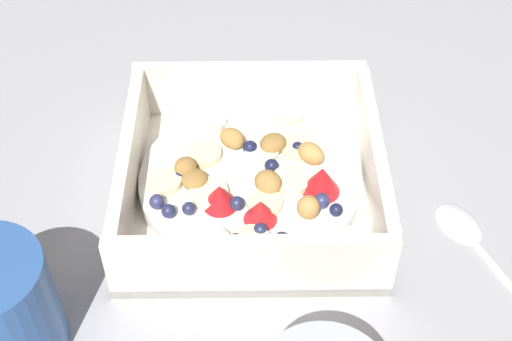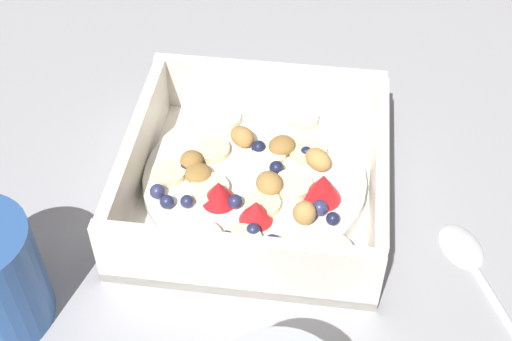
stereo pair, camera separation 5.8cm
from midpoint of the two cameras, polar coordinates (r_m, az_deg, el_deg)
The scene contains 3 objects.
ground_plane at distance 0.60m, azimuth -2.90°, elevation -2.91°, with size 2.40×2.40×0.00m, color #9E9EA3.
fruit_bowl at distance 0.59m, azimuth -2.76°, elevation -0.94°, with size 0.21×0.21×0.06m.
spoon at distance 0.58m, azimuth 15.24°, elevation -5.89°, with size 0.09×0.17×0.01m.
Camera 1 is at (0.00, 0.40, 0.45)m, focal length 49.47 mm.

